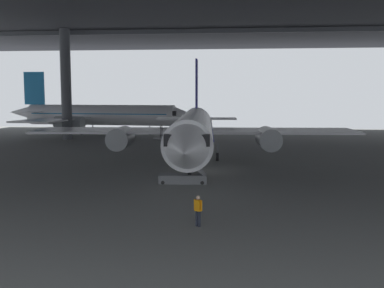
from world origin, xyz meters
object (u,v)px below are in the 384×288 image
object	(u,v)px
airplane_distant	(98,115)
crew_worker_by_stairs	(191,167)
airplane_main	(194,130)
boarding_stairs	(182,174)
crew_worker_near_nose	(198,209)

from	to	relation	value
airplane_distant	crew_worker_by_stairs	bearing A→B (deg)	-63.44
airplane_main	crew_worker_by_stairs	distance (m)	9.02
airplane_main	boarding_stairs	size ratio (longest dim) A/B	7.91
airplane_main	crew_worker_near_nose	size ratio (longest dim) A/B	21.60
airplane_distant	airplane_main	bearing A→B (deg)	-58.67
airplane_main	crew_worker_by_stairs	xyz separation A→B (m)	(0.64, -8.66, -2.45)
airplane_main	crew_worker_by_stairs	size ratio (longest dim) A/B	21.00
airplane_distant	boarding_stairs	bearing A→B (deg)	-64.91
boarding_stairs	crew_worker_by_stairs	size ratio (longest dim) A/B	2.66
airplane_main	airplane_distant	distance (m)	39.67
airplane_main	crew_worker_by_stairs	bearing A→B (deg)	-85.75
boarding_stairs	crew_worker_near_nose	bearing A→B (deg)	-79.14
airplane_main	crew_worker_by_stairs	world-z (taller)	airplane_main
boarding_stairs	airplane_distant	bearing A→B (deg)	115.09
crew_worker_by_stairs	boarding_stairs	bearing A→B (deg)	-110.41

